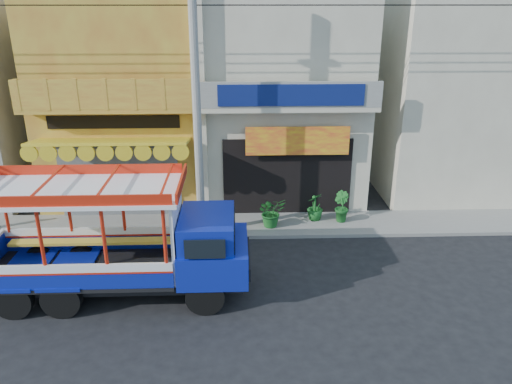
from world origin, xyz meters
TOP-DOWN VIEW (x-y plane):
  - ground at (0.00, 0.00)m, footprint 90.00×90.00m
  - sidewalk at (0.00, 4.00)m, footprint 30.00×2.00m
  - shophouse_left at (-4.00, 7.96)m, footprint 6.00×7.50m
  - shophouse_right at (2.00, 7.96)m, footprint 6.00×6.75m
  - party_pilaster at (-1.00, 4.85)m, footprint 0.35×0.30m
  - filler_building_right at (9.00, 8.00)m, footprint 6.00×6.00m
  - utility_pole at (-0.85, 3.30)m, footprint 28.00×0.26m
  - songthaew_truck at (-2.50, -0.23)m, footprint 7.13×2.45m
  - potted_plant_a at (1.37, 3.78)m, footprint 1.15×1.07m
  - potted_plant_b at (3.83, 4.14)m, footprint 0.65×0.72m
  - potted_plant_c at (2.95, 4.27)m, footprint 0.78×0.78m

SIDE VIEW (x-z plane):
  - ground at x=0.00m, z-range 0.00..0.00m
  - sidewalk at x=0.00m, z-range 0.00..0.12m
  - potted_plant_c at x=2.95m, z-range 0.12..1.11m
  - potted_plant_a at x=1.37m, z-range 0.12..1.17m
  - potted_plant_b at x=3.83m, z-range 0.12..1.19m
  - songthaew_truck at x=-2.50m, z-range -0.06..3.26m
  - filler_building_right at x=9.00m, z-range 0.00..7.60m
  - party_pilaster at x=-1.00m, z-range 0.00..8.00m
  - shophouse_right at x=2.00m, z-range -0.01..8.23m
  - shophouse_left at x=-4.00m, z-range -0.01..8.23m
  - utility_pole at x=-0.85m, z-range 0.53..9.53m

